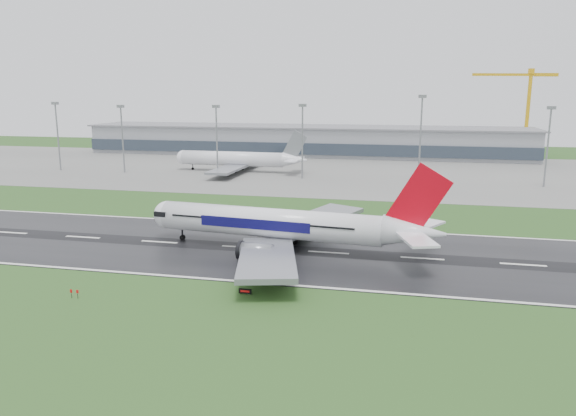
# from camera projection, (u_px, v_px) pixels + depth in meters

# --- Properties ---
(ground) EXTENTS (520.00, 520.00, 0.00)m
(ground) POSITION_uv_depth(u_px,v_px,m) (159.00, 242.00, 127.65)
(ground) COLOR #23471A
(ground) RESTS_ON ground
(runway) EXTENTS (400.00, 45.00, 0.10)m
(runway) POSITION_uv_depth(u_px,v_px,m) (159.00, 242.00, 127.64)
(runway) COLOR black
(runway) RESTS_ON ground
(apron) EXTENTS (400.00, 130.00, 0.08)m
(apron) POSITION_uv_depth(u_px,v_px,m) (280.00, 169.00, 247.01)
(apron) COLOR slate
(apron) RESTS_ON ground
(terminal) EXTENTS (240.00, 36.00, 15.00)m
(terminal) POSITION_uv_depth(u_px,v_px,m) (305.00, 141.00, 302.74)
(terminal) COLOR gray
(terminal) RESTS_ON ground
(main_airliner) EXTENTS (73.26, 70.42, 19.77)m
(main_airliner) POSITION_uv_depth(u_px,v_px,m) (289.00, 206.00, 119.17)
(main_airliner) COLOR white
(main_airliner) RESTS_ON runway
(parked_airliner) EXTENTS (62.10, 58.03, 17.77)m
(parked_airliner) POSITION_uv_depth(u_px,v_px,m) (238.00, 151.00, 237.55)
(parked_airliner) COLOR white
(parked_airliner) RESTS_ON apron
(tower_crane) EXTENTS (45.23, 16.84, 45.98)m
(tower_crane) POSITION_uv_depth(u_px,v_px,m) (528.00, 113.00, 289.24)
(tower_crane) COLOR gold
(tower_crane) RESTS_ON ground
(runway_sign) EXTENTS (2.27, 0.93, 1.04)m
(runway_sign) POSITION_uv_depth(u_px,v_px,m) (245.00, 291.00, 94.90)
(runway_sign) COLOR black
(runway_sign) RESTS_ON ground
(floodmast_0) EXTENTS (0.64, 0.64, 28.87)m
(floodmast_0) POSITION_uv_depth(u_px,v_px,m) (58.00, 138.00, 239.92)
(floodmast_0) COLOR gray
(floodmast_0) RESTS_ON ground
(floodmast_1) EXTENTS (0.64, 0.64, 27.74)m
(floodmast_1) POSITION_uv_depth(u_px,v_px,m) (123.00, 141.00, 233.53)
(floodmast_1) COLOR gray
(floodmast_1) RESTS_ON ground
(floodmast_2) EXTENTS (0.64, 0.64, 27.95)m
(floodmast_2) POSITION_uv_depth(u_px,v_px,m) (217.00, 142.00, 224.60)
(floodmast_2) COLOR gray
(floodmast_2) RESTS_ON ground
(floodmast_3) EXTENTS (0.64, 0.64, 28.57)m
(floodmast_3) POSITION_uv_depth(u_px,v_px,m) (302.00, 143.00, 217.03)
(floodmast_3) COLOR gray
(floodmast_3) RESTS_ON ground
(floodmast_4) EXTENTS (0.64, 0.64, 32.13)m
(floodmast_4) POSITION_uv_depth(u_px,v_px,m) (420.00, 141.00, 207.11)
(floodmast_4) COLOR gray
(floodmast_4) RESTS_ON ground
(floodmast_5) EXTENTS (0.64, 0.64, 28.21)m
(floodmast_5) POSITION_uv_depth(u_px,v_px,m) (547.00, 149.00, 198.09)
(floodmast_5) COLOR gray
(floodmast_5) RESTS_ON ground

